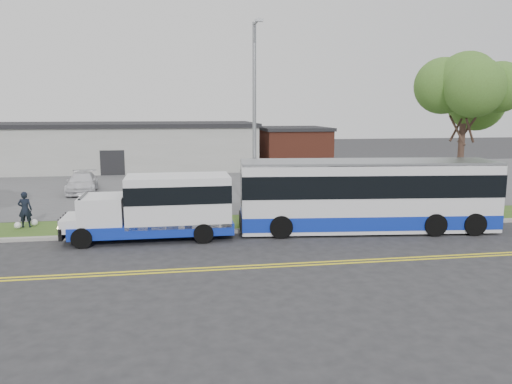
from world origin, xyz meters
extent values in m
plane|color=#28282B|center=(0.00, 0.00, 0.00)|extent=(140.00, 140.00, 0.00)
cube|color=yellow|center=(0.00, -3.85, 0.01)|extent=(70.00, 0.12, 0.01)
cube|color=yellow|center=(0.00, -4.15, 0.01)|extent=(70.00, 0.12, 0.01)
cube|color=#9E9B93|center=(0.00, 1.10, 0.07)|extent=(80.00, 0.30, 0.15)
cube|color=#2C521B|center=(0.00, 2.90, 0.05)|extent=(80.00, 3.30, 0.10)
cube|color=#4C4C4F|center=(0.00, 17.00, 0.05)|extent=(80.00, 25.00, 0.10)
cube|color=#9E9E99|center=(-6.00, 27.00, 2.00)|extent=(25.00, 10.00, 4.00)
cube|color=black|center=(-6.00, 27.00, 4.17)|extent=(25.40, 10.40, 0.35)
cube|color=black|center=(-6.00, 22.05, 1.10)|extent=(2.00, 0.15, 2.20)
cube|color=brown|center=(10.50, 26.00, 1.80)|extent=(6.00, 7.00, 3.60)
cube|color=black|center=(10.50, 26.00, 3.75)|extent=(6.30, 7.30, 0.30)
cylinder|color=#33211C|center=(14.00, 3.00, 2.48)|extent=(0.32, 0.32, 4.76)
ellipsoid|color=#436623|center=(14.00, 3.00, 6.22)|extent=(5.20, 5.20, 4.42)
cylinder|color=gray|center=(3.00, 2.80, 4.85)|extent=(0.18, 0.18, 9.50)
cylinder|color=gray|center=(3.00, 2.10, 9.50)|extent=(0.12, 1.40, 0.12)
cube|color=gray|center=(3.00, 1.45, 9.45)|extent=(0.35, 0.18, 0.12)
cube|color=#0E28A1|center=(-1.81, 0.60, 0.55)|extent=(6.84, 2.32, 0.50)
cube|color=silver|center=(-0.71, 0.60, 1.71)|extent=(4.43, 2.32, 2.11)
cube|color=black|center=(-0.71, 0.60, 2.06)|extent=(4.45, 2.36, 0.75)
cube|color=silver|center=(-3.93, 0.60, 1.36)|extent=(1.81, 2.16, 1.21)
cube|color=black|center=(-4.68, 0.60, 1.56)|extent=(0.10, 1.91, 0.91)
cube|color=silver|center=(-5.03, 0.60, 0.85)|extent=(1.01, 2.06, 0.55)
cube|color=black|center=(-5.49, 0.60, 0.55)|extent=(0.15, 2.06, 0.50)
sphere|color=#FFD88C|center=(-5.54, -0.15, 0.80)|extent=(0.20, 0.20, 0.20)
sphere|color=#FFD88C|center=(-5.54, 1.36, 0.80)|extent=(0.20, 0.20, 0.20)
cylinder|color=black|center=(-4.63, -0.48, 0.42)|extent=(0.85, 0.28, 0.84)
cylinder|color=black|center=(-4.63, 1.69, 0.42)|extent=(0.85, 0.28, 0.84)
cylinder|color=black|center=(0.30, -0.49, 0.42)|extent=(0.85, 0.28, 0.84)
cylinder|color=black|center=(0.30, 1.68, 0.42)|extent=(0.85, 0.28, 0.84)
cube|color=silver|center=(7.95, 0.60, 1.65)|extent=(11.89, 3.84, 3.08)
cube|color=#0E28A1|center=(7.95, 0.60, 0.58)|extent=(11.91, 3.86, 0.64)
cube|color=black|center=(7.95, 0.60, 2.23)|extent=(11.93, 3.89, 1.01)
cube|color=black|center=(2.19, 1.19, 2.02)|extent=(0.36, 2.44, 1.70)
cube|color=black|center=(2.12, 1.20, 0.48)|extent=(0.40, 2.65, 0.53)
cube|color=gray|center=(7.95, 0.60, 3.21)|extent=(11.89, 3.84, 0.13)
cylinder|color=black|center=(3.70, -0.22, 0.51)|extent=(1.05, 0.44, 1.02)
cylinder|color=black|center=(3.96, 2.27, 0.51)|extent=(1.05, 0.44, 1.02)
cylinder|color=black|center=(10.56, -0.93, 0.51)|extent=(1.05, 0.44, 1.02)
cylinder|color=black|center=(10.82, 1.56, 0.51)|extent=(1.05, 0.44, 1.02)
cylinder|color=black|center=(12.36, -1.11, 0.51)|extent=(1.05, 0.44, 1.02)
cylinder|color=black|center=(12.62, 1.38, 0.51)|extent=(1.05, 0.44, 1.02)
imported|color=black|center=(-7.81, 3.32, 0.95)|extent=(0.64, 0.43, 1.70)
imported|color=#AFB1B7|center=(-1.21, 9.72, 0.77)|extent=(2.43, 4.31, 1.34)
imported|color=silver|center=(-6.96, 13.25, 0.76)|extent=(2.20, 4.67, 1.32)
sphere|color=white|center=(-8.11, 3.07, 0.26)|extent=(0.32, 0.32, 0.32)
sphere|color=white|center=(-7.51, 3.57, 0.26)|extent=(0.32, 0.32, 0.32)
camera|label=1|loc=(-0.80, -21.03, 5.60)|focal=35.00mm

